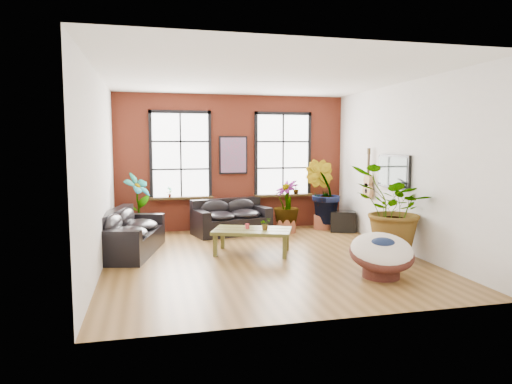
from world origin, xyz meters
TOP-DOWN VIEW (x-y plane):
  - room at (0.00, 0.15)m, footprint 6.04×6.54m
  - sofa_back at (-0.18, 2.61)m, footprint 2.03×1.34m
  - sofa_left at (-2.59, 1.04)m, footprint 1.43×2.39m
  - coffee_table at (-0.11, 0.46)m, footprint 1.78×1.39m
  - papasan_chair at (1.62, -1.70)m, footprint 1.30×1.31m
  - poster at (0.00, 3.18)m, footprint 0.74×0.06m
  - tv_wall_unit at (2.93, 0.60)m, footprint 0.13×1.86m
  - media_box at (2.68, 2.25)m, footprint 0.78×0.72m
  - pot_back_left at (-2.44, 2.65)m, footprint 0.50×0.50m
  - pot_back_right at (2.32, 2.68)m, footprint 0.55×0.55m
  - pot_right_wall at (2.47, -0.56)m, footprint 0.65×0.65m
  - pot_mid at (1.22, 2.44)m, footprint 0.54×0.54m
  - floor_plant_back_left at (-2.42, 2.65)m, footprint 0.87×0.89m
  - floor_plant_back_right at (2.30, 2.71)m, footprint 1.19×1.16m
  - floor_plant_right_wall at (2.45, -0.58)m, footprint 1.83×1.70m
  - floor_plant_mid at (1.22, 2.45)m, footprint 0.83×0.83m
  - table_plant at (0.13, 0.35)m, footprint 0.27×0.26m
  - sill_plant_left at (-1.65, 3.13)m, footprint 0.17×0.17m
  - sill_plant_right at (1.70, 3.13)m, footprint 0.19×0.19m

SIDE VIEW (x-z plane):
  - pot_back_left at x=-2.44m, z-range 0.00..0.36m
  - pot_mid at x=1.22m, z-range 0.00..0.36m
  - pot_right_wall at x=2.47m, z-range 0.00..0.37m
  - pot_back_right at x=2.32m, z-range 0.00..0.37m
  - media_box at x=2.68m, z-range 0.00..0.53m
  - sofa_back at x=-0.18m, z-range -0.04..0.82m
  - sofa_left at x=-2.59m, z-range -0.04..0.84m
  - papasan_chair at x=1.62m, z-range 0.01..0.82m
  - coffee_table at x=-0.11m, z-range 0.14..0.74m
  - table_plant at x=0.13m, z-range 0.50..0.74m
  - floor_plant_mid at x=1.22m, z-range 0.14..1.32m
  - floor_plant_back_left at x=-2.42m, z-range 0.15..1.56m
  - floor_plant_back_right at x=2.30m, z-range 0.15..1.83m
  - floor_plant_right_wall at x=2.45m, z-range 0.16..1.83m
  - sill_plant_left at x=-1.65m, z-range 0.90..1.17m
  - sill_plant_right at x=1.70m, z-range 0.90..1.17m
  - tv_wall_unit at x=2.93m, z-range 0.94..2.14m
  - room at x=0.00m, z-range -0.02..3.52m
  - poster at x=0.00m, z-range 1.46..2.44m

